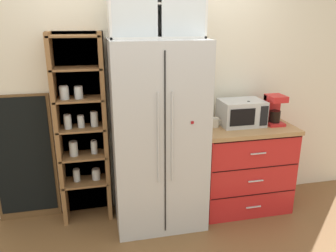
{
  "coord_description": "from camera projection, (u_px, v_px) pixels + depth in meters",
  "views": [
    {
      "loc": [
        -0.57,
        -2.95,
        1.99
      ],
      "look_at": [
        0.1,
        0.02,
        1.0
      ],
      "focal_mm": 35.79,
      "sensor_mm": 36.0,
      "label": 1
    }
  ],
  "objects": [
    {
      "name": "coffee_maker",
      "position": [
        274.0,
        109.0,
        3.46
      ],
      "size": [
        0.17,
        0.2,
        0.31
      ],
      "color": "red",
      "rests_on": "counter_cabinet"
    },
    {
      "name": "chalkboard_menu",
      "position": [
        24.0,
        159.0,
        3.3
      ],
      "size": [
        0.6,
        0.04,
        1.3
      ],
      "color": "brown",
      "rests_on": "ground"
    },
    {
      "name": "wall_back_cream",
      "position": [
        150.0,
        90.0,
        3.44
      ],
      "size": [
        4.98,
        0.1,
        2.55
      ],
      "primitive_type": "cube",
      "color": "silver",
      "rests_on": "ground"
    },
    {
      "name": "mug_cream",
      "position": [
        215.0,
        122.0,
        3.39
      ],
      "size": [
        0.12,
        0.09,
        0.09
      ],
      "color": "silver",
      "rests_on": "counter_cabinet"
    },
    {
      "name": "ground_plane",
      "position": [
        159.0,
        218.0,
        3.47
      ],
      "size": [
        10.68,
        10.68,
        0.0
      ],
      "primitive_type": "plane",
      "color": "brown"
    },
    {
      "name": "counter_cabinet",
      "position": [
        243.0,
        167.0,
        3.58
      ],
      "size": [
        0.96,
        0.6,
        0.92
      ],
      "color": "red",
      "rests_on": "ground"
    },
    {
      "name": "upper_cabinet",
      "position": [
        156.0,
        4.0,
        2.88
      ],
      "size": [
        0.83,
        0.32,
        0.57
      ],
      "color": "silver",
      "rests_on": "refrigerator"
    },
    {
      "name": "pantry_shelf_column",
      "position": [
        82.0,
        128.0,
        3.28
      ],
      "size": [
        0.52,
        0.31,
        1.87
      ],
      "color": "brown",
      "rests_on": "ground"
    },
    {
      "name": "refrigerator",
      "position": [
        158.0,
        136.0,
        3.21
      ],
      "size": [
        0.86,
        0.68,
        1.81
      ],
      "color": "silver",
      "rests_on": "ground"
    },
    {
      "name": "microwave",
      "position": [
        241.0,
        113.0,
        3.43
      ],
      "size": [
        0.44,
        0.33,
        0.26
      ],
      "color": "silver",
      "rests_on": "counter_cabinet"
    },
    {
      "name": "bottle_amber",
      "position": [
        248.0,
        115.0,
        3.39
      ],
      "size": [
        0.07,
        0.07,
        0.26
      ],
      "color": "brown",
      "rests_on": "counter_cabinet"
    }
  ]
}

